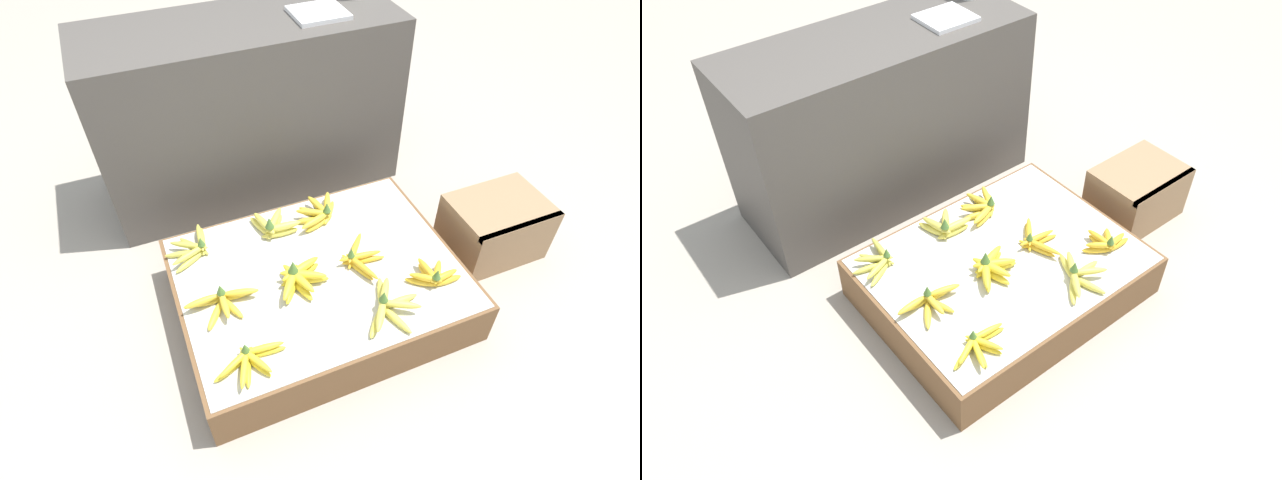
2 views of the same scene
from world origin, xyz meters
The scene contains 14 objects.
ground_plane centered at (0.00, 0.00, 0.00)m, with size 10.00×10.00×0.00m, color #A89E8E.
display_platform centered at (0.00, 0.00, 0.10)m, with size 1.03×0.79×0.20m.
back_vendor_table centered at (0.02, 0.86, 0.39)m, with size 1.32×0.51×0.78m.
wooden_crate centered at (0.80, 0.00, 0.13)m, with size 0.39×0.29×0.25m.
banana_bunch_front_left centered at (-0.34, -0.27, 0.22)m, with size 0.25×0.15×0.08m.
banana_bunch_front_midright centered at (0.15, -0.26, 0.22)m, with size 0.24×0.26×0.10m.
banana_bunch_front_right centered at (0.36, -0.20, 0.22)m, with size 0.20×0.14×0.09m.
banana_bunch_middle_left centered at (-0.36, -0.02, 0.22)m, with size 0.26×0.15×0.09m.
banana_bunch_middle_midleft centered at (-0.09, -0.03, 0.23)m, with size 0.21×0.17×0.11m.
banana_bunch_middle_midright centered at (0.15, -0.02, 0.22)m, with size 0.18×0.24×0.08m.
banana_bunch_back_left centered at (-0.40, 0.27, 0.22)m, with size 0.18×0.21×0.08m.
banana_bunch_back_midleft centered at (-0.09, 0.26, 0.23)m, with size 0.18×0.16×0.11m.
banana_bunch_back_midright centered at (0.11, 0.26, 0.22)m, with size 0.20×0.19×0.10m.
foam_tray_white centered at (0.33, 0.79, 0.79)m, with size 0.22×0.20×0.02m.
Camera 2 is at (-1.17, -1.23, 1.93)m, focal length 35.00 mm.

